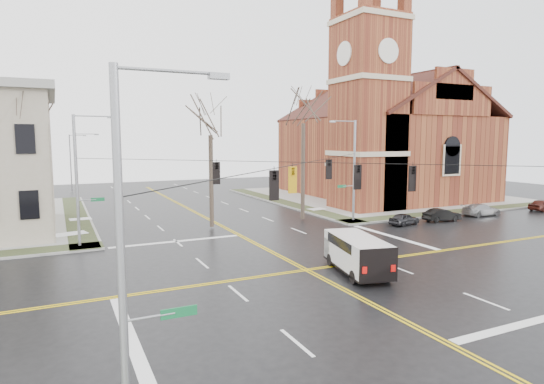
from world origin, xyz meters
name	(u,v)px	position (x,y,z in m)	size (l,w,h in m)	color
ground	(306,270)	(0.00, 0.00, 0.00)	(120.00, 120.00, 0.00)	black
sidewalks	(306,269)	(0.00, 0.00, 0.08)	(80.00, 80.00, 0.17)	gray
road_markings	(306,270)	(0.00, 0.00, 0.01)	(100.00, 100.00, 0.01)	gold
church	(379,132)	(24.76, 24.78, 8.43)	(24.28, 27.48, 27.50)	maroon
signal_pole_ne	(353,168)	(11.32, 11.50, 4.95)	(2.75, 0.22, 9.00)	gray
signal_pole_nw	(79,176)	(-11.32, 11.50, 4.95)	(2.75, 0.22, 9.00)	gray
signal_pole_sw	(129,251)	(-11.32, -11.50, 4.95)	(2.75, 0.22, 9.00)	gray
span_wires	(307,162)	(0.00, 0.00, 6.20)	(23.02, 23.02, 0.03)	black
traffic_signals	(313,177)	(0.00, -0.67, 5.45)	(8.21, 8.26, 1.30)	black
streetlight_north_a	(78,169)	(-10.65, 28.00, 4.47)	(2.30, 0.20, 8.00)	gray
streetlight_north_b	(72,160)	(-10.65, 48.00, 4.47)	(2.30, 0.20, 8.00)	gray
cargo_van	(356,251)	(2.31, -1.54, 1.21)	(3.23, 5.71, 2.05)	silver
parked_car_a	(404,219)	(14.61, 8.29, 0.53)	(1.25, 3.11, 1.06)	black
parked_car_b	(442,215)	(18.95, 8.17, 0.59)	(1.24, 3.56, 1.17)	black
parked_car_c	(481,210)	(24.82, 8.80, 0.59)	(1.66, 4.08, 1.18)	gray
parked_car_d	(543,205)	(33.33, 8.22, 0.61)	(1.45, 3.61, 1.23)	#471B14
tree_nw_far	(20,136)	(-14.85, 13.39, 7.73)	(4.00, 4.00, 10.66)	#362A22
tree_nw_near	(210,129)	(-1.08, 14.11, 8.32)	(4.00, 4.00, 11.49)	#362A22
tree_ne	(303,117)	(7.69, 14.11, 9.48)	(4.00, 4.00, 13.13)	#362A22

